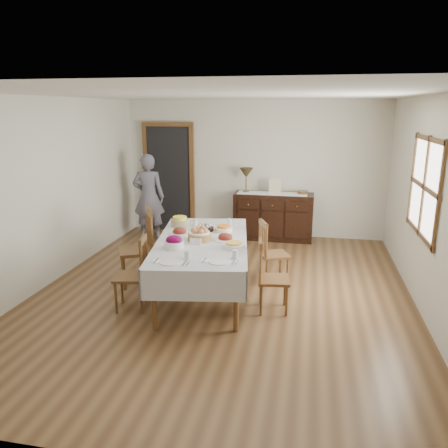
% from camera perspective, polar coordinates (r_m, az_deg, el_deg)
% --- Properties ---
extents(ground, '(6.00, 6.00, 0.00)m').
position_cam_1_polar(ground, '(6.01, -0.19, -9.03)').
color(ground, brown).
extents(room_shell, '(5.02, 6.02, 2.65)m').
position_cam_1_polar(room_shell, '(5.99, -0.76, 7.25)').
color(room_shell, silver).
rests_on(room_shell, ground).
extents(dining_table, '(1.51, 2.43, 0.78)m').
position_cam_1_polar(dining_table, '(5.71, -2.88, -2.95)').
color(dining_table, '#BBBCBF').
rests_on(dining_table, ground).
extents(chair_left_near, '(0.45, 0.45, 0.93)m').
position_cam_1_polar(chair_left_near, '(5.54, -11.65, -6.23)').
color(chair_left_near, brown).
rests_on(chair_left_near, ground).
extents(chair_left_far, '(0.62, 0.62, 1.10)m').
position_cam_1_polar(chair_left_far, '(6.27, -10.96, -2.84)').
color(chair_left_far, brown).
rests_on(chair_left_far, ground).
extents(chair_right_near, '(0.42, 0.42, 0.91)m').
position_cam_1_polar(chair_right_near, '(5.39, 6.02, -6.70)').
color(chair_right_near, brown).
rests_on(chair_right_near, ground).
extents(chair_right_far, '(0.50, 0.50, 0.91)m').
position_cam_1_polar(chair_right_far, '(6.27, 6.17, -3.57)').
color(chair_right_far, brown).
rests_on(chair_right_far, ground).
extents(sideboard, '(1.48, 0.54, 0.89)m').
position_cam_1_polar(sideboard, '(8.37, 6.45, 1.02)').
color(sideboard, black).
rests_on(sideboard, ground).
extents(person, '(0.59, 0.44, 1.74)m').
position_cam_1_polar(person, '(8.36, -9.83, 3.87)').
color(person, '#595766').
rests_on(person, ground).
extents(bread_basket, '(0.30, 0.30, 0.17)m').
position_cam_1_polar(bread_basket, '(5.64, -3.23, -1.45)').
color(bread_basket, olive).
rests_on(bread_basket, dining_table).
extents(egg_basket, '(0.26, 0.26, 0.10)m').
position_cam_1_polar(egg_basket, '(6.09, -2.56, -0.54)').
color(egg_basket, black).
rests_on(egg_basket, dining_table).
extents(ham_platter_a, '(0.30, 0.30, 0.11)m').
position_cam_1_polar(ham_platter_a, '(5.96, -5.83, -1.04)').
color(ham_platter_a, white).
rests_on(ham_platter_a, dining_table).
extents(ham_platter_b, '(0.30, 0.30, 0.11)m').
position_cam_1_polar(ham_platter_b, '(5.66, 0.17, -1.82)').
color(ham_platter_b, white).
rests_on(ham_platter_b, dining_table).
extents(beet_bowl, '(0.24, 0.24, 0.16)m').
position_cam_1_polar(beet_bowl, '(5.36, -6.54, -2.42)').
color(beet_bowl, white).
rests_on(beet_bowl, dining_table).
extents(carrot_bowl, '(0.24, 0.24, 0.09)m').
position_cam_1_polar(carrot_bowl, '(6.04, -0.04, -0.64)').
color(carrot_bowl, white).
rests_on(carrot_bowl, dining_table).
extents(pineapple_bowl, '(0.26, 0.26, 0.14)m').
position_cam_1_polar(pineapple_bowl, '(6.34, -5.79, 0.29)').
color(pineapple_bowl, tan).
rests_on(pineapple_bowl, dining_table).
extents(casserole_dish, '(0.26, 0.26, 0.07)m').
position_cam_1_polar(casserole_dish, '(5.35, 1.35, -2.79)').
color(casserole_dish, white).
rests_on(casserole_dish, dining_table).
extents(butter_dish, '(0.15, 0.11, 0.07)m').
position_cam_1_polar(butter_dish, '(5.53, -3.65, -2.18)').
color(butter_dish, white).
rests_on(butter_dish, dining_table).
extents(setting_left, '(0.44, 0.31, 0.10)m').
position_cam_1_polar(setting_left, '(4.91, -6.31, -4.63)').
color(setting_left, white).
rests_on(setting_left, dining_table).
extents(setting_right, '(0.44, 0.31, 0.10)m').
position_cam_1_polar(setting_right, '(4.90, 0.04, -4.58)').
color(setting_right, white).
rests_on(setting_right, dining_table).
extents(glass_far_a, '(0.07, 0.07, 0.10)m').
position_cam_1_polar(glass_far_a, '(6.34, -3.77, 0.20)').
color(glass_far_a, silver).
rests_on(glass_far_a, dining_table).
extents(glass_far_b, '(0.06, 0.06, 0.10)m').
position_cam_1_polar(glass_far_b, '(6.37, 0.72, 0.27)').
color(glass_far_b, silver).
rests_on(glass_far_b, dining_table).
extents(runner, '(1.30, 0.35, 0.01)m').
position_cam_1_polar(runner, '(8.25, 6.32, 4.00)').
color(runner, white).
rests_on(runner, sideboard).
extents(table_lamp, '(0.26, 0.26, 0.46)m').
position_cam_1_polar(table_lamp, '(8.31, 2.92, 6.60)').
color(table_lamp, brown).
rests_on(table_lamp, sideboard).
extents(picture_frame, '(0.22, 0.08, 0.28)m').
position_cam_1_polar(picture_frame, '(8.21, 6.67, 4.90)').
color(picture_frame, beige).
rests_on(picture_frame, sideboard).
extents(deco_bowl, '(0.20, 0.20, 0.06)m').
position_cam_1_polar(deco_bowl, '(8.28, 10.25, 4.07)').
color(deco_bowl, brown).
rests_on(deco_bowl, sideboard).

